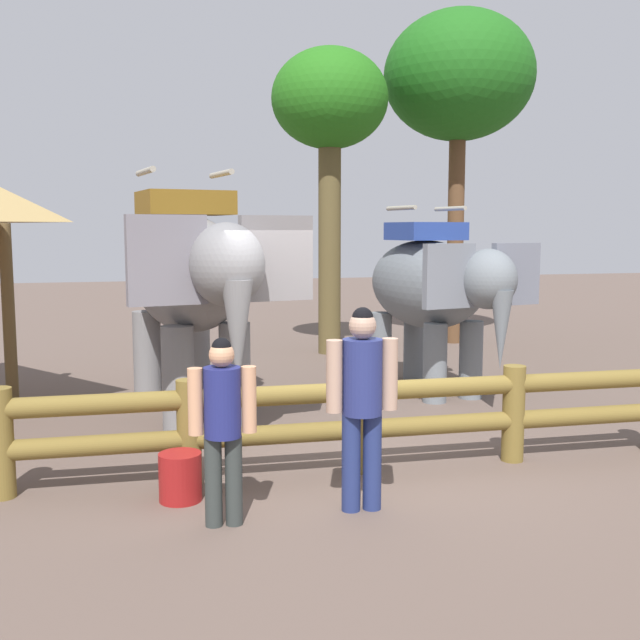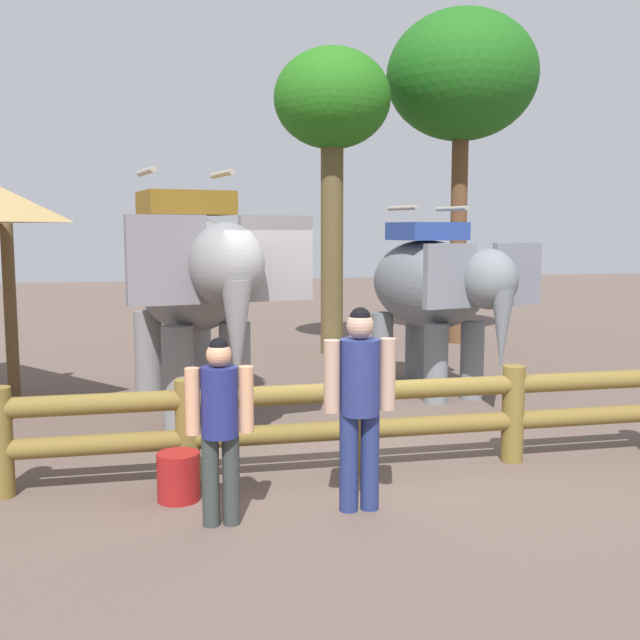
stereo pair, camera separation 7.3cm
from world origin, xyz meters
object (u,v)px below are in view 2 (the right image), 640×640
at_px(elephant_near_left, 192,280).
at_px(tourist_man_in_blue, 360,394).
at_px(log_fence, 358,415).
at_px(tree_back_center, 462,79).
at_px(tree_far_left, 332,110).
at_px(elephant_center, 434,289).
at_px(tourist_woman_in_black, 220,418).
at_px(feed_bucket, 178,476).

relative_size(elephant_near_left, tourist_man_in_blue, 2.14).
bearing_deg(log_fence, tree_back_center, 59.76).
relative_size(elephant_near_left, tree_far_left, 0.65).
bearing_deg(elephant_center, elephant_near_left, -170.05).
bearing_deg(tree_far_left, elephant_near_left, -123.97).
height_order(elephant_near_left, tourist_woman_in_black, elephant_near_left).
relative_size(elephant_center, tourist_woman_in_black, 2.11).
xyz_separation_m(elephant_near_left, tourist_woman_in_black, (-0.07, -3.80, -0.92)).
bearing_deg(log_fence, feed_bucket, -168.12).
relative_size(elephant_near_left, feed_bucket, 8.67).
relative_size(tourist_man_in_blue, feed_bucket, 4.06).
xyz_separation_m(tourist_woman_in_black, feed_bucket, (-0.32, 0.68, -0.71)).
height_order(tree_far_left, feed_bucket, tree_far_left).
bearing_deg(elephant_center, tourist_man_in_blue, -119.68).
xyz_separation_m(tree_far_left, tree_back_center, (3.05, 0.71, 0.87)).
bearing_deg(elephant_near_left, tree_far_left, 56.03).
height_order(elephant_near_left, feed_bucket, elephant_near_left).
xyz_separation_m(tourist_man_in_blue, tree_far_left, (1.95, 8.40, 3.77)).
relative_size(elephant_center, tree_back_center, 0.48).
bearing_deg(feed_bucket, log_fence, 11.88).
height_order(tourist_man_in_blue, tree_back_center, tree_back_center).
height_order(elephant_center, tree_back_center, tree_back_center).
relative_size(elephant_near_left, tree_back_center, 0.55).
relative_size(log_fence, elephant_near_left, 1.83).
height_order(log_fence, tourist_man_in_blue, tourist_man_in_blue).
distance_m(tree_back_center, feed_bucket, 12.04).
relative_size(tourist_man_in_blue, tree_back_center, 0.26).
relative_size(log_fence, feed_bucket, 15.90).
bearing_deg(feed_bucket, tree_back_center, 52.22).
bearing_deg(tree_far_left, tourist_woman_in_black, -110.71).
relative_size(tree_far_left, feed_bucket, 13.38).
distance_m(log_fence, elephant_center, 4.16).
relative_size(log_fence, tree_far_left, 1.19).
bearing_deg(tourist_woman_in_black, log_fence, 34.96).
bearing_deg(tree_far_left, feed_bucket, -114.35).
height_order(tourist_woman_in_black, tree_far_left, tree_far_left).
height_order(log_fence, feed_bucket, log_fence).
bearing_deg(tree_far_left, tree_back_center, 13.06).
relative_size(tourist_man_in_blue, tree_far_left, 0.30).
relative_size(elephant_center, tree_far_left, 0.56).
height_order(log_fence, tree_back_center, tree_back_center).
xyz_separation_m(log_fence, elephant_near_left, (-1.47, 2.73, 1.24)).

